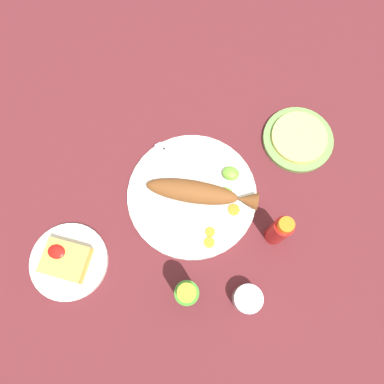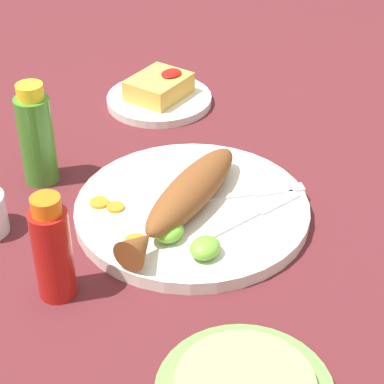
% 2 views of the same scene
% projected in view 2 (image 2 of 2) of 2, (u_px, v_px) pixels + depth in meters
% --- Properties ---
extents(ground_plane, '(4.00, 4.00, 0.00)m').
position_uv_depth(ground_plane, '(192.00, 215.00, 0.95)').
color(ground_plane, '#561E23').
extents(main_plate, '(0.32, 0.32, 0.02)m').
position_uv_depth(main_plate, '(192.00, 209.00, 0.94)').
color(main_plate, silver).
rests_on(main_plate, ground_plane).
extents(fried_fish, '(0.27, 0.08, 0.05)m').
position_uv_depth(fried_fish, '(186.00, 196.00, 0.91)').
color(fried_fish, brown).
rests_on(fried_fish, main_plate).
extents(fork_near, '(0.14, 0.14, 0.00)m').
position_uv_depth(fork_near, '(249.00, 194.00, 0.96)').
color(fork_near, silver).
rests_on(fork_near, main_plate).
extents(fork_far, '(0.18, 0.07, 0.00)m').
position_uv_depth(fork_far, '(253.00, 214.00, 0.92)').
color(fork_far, silver).
rests_on(fork_far, main_plate).
extents(carrot_slice_near, '(0.03, 0.03, 0.00)m').
position_uv_depth(carrot_slice_near, '(99.00, 203.00, 0.94)').
color(carrot_slice_near, orange).
rests_on(carrot_slice_near, main_plate).
extents(carrot_slice_mid, '(0.02, 0.02, 0.00)m').
position_uv_depth(carrot_slice_mid, '(115.00, 207.00, 0.93)').
color(carrot_slice_mid, orange).
rests_on(carrot_slice_mid, main_plate).
extents(carrot_slice_far, '(0.03, 0.03, 0.00)m').
position_uv_depth(carrot_slice_far, '(136.00, 241.00, 0.87)').
color(carrot_slice_far, orange).
rests_on(carrot_slice_far, main_plate).
extents(lime_wedge_main, '(0.04, 0.04, 0.02)m').
position_uv_depth(lime_wedge_main, '(169.00, 231.00, 0.87)').
color(lime_wedge_main, '#6BB233').
rests_on(lime_wedge_main, main_plate).
extents(lime_wedge_side, '(0.04, 0.04, 0.02)m').
position_uv_depth(lime_wedge_side, '(205.00, 248.00, 0.84)').
color(lime_wedge_side, '#6BB233').
rests_on(lime_wedge_side, main_plate).
extents(hot_sauce_bottle_red, '(0.04, 0.04, 0.14)m').
position_uv_depth(hot_sauce_bottle_red, '(52.00, 250.00, 0.79)').
color(hot_sauce_bottle_red, '#B21914').
rests_on(hot_sauce_bottle_red, ground_plane).
extents(hot_sauce_bottle_green, '(0.05, 0.05, 0.15)m').
position_uv_depth(hot_sauce_bottle_green, '(36.00, 137.00, 0.98)').
color(hot_sauce_bottle_green, '#3D8428').
rests_on(hot_sauce_bottle_green, ground_plane).
extents(side_plate_fries, '(0.18, 0.18, 0.01)m').
position_uv_depth(side_plate_fries, '(159.00, 100.00, 1.21)').
color(side_plate_fries, silver).
rests_on(side_plate_fries, ground_plane).
extents(fries_pile, '(0.10, 0.08, 0.04)m').
position_uv_depth(fries_pile, '(159.00, 86.00, 1.20)').
color(fries_pile, gold).
rests_on(fries_pile, side_plate_fries).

